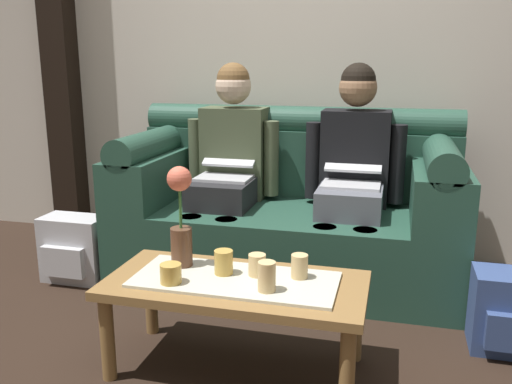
# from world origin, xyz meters

# --- Properties ---
(ground_plane) EXTENTS (14.00, 14.00, 0.00)m
(ground_plane) POSITION_xyz_m (0.00, 0.00, 0.00)
(ground_plane) COLOR black
(back_wall_patterned) EXTENTS (6.00, 0.12, 2.90)m
(back_wall_patterned) POSITION_xyz_m (0.00, 1.70, 1.45)
(back_wall_patterned) COLOR beige
(back_wall_patterned) RESTS_ON ground_plane
(timber_pillar) EXTENTS (0.20, 0.20, 2.90)m
(timber_pillar) POSITION_xyz_m (-1.70, 1.58, 1.45)
(timber_pillar) COLOR black
(timber_pillar) RESTS_ON ground_plane
(couch) EXTENTS (1.91, 0.88, 0.96)m
(couch) POSITION_xyz_m (-0.00, 1.17, 0.38)
(couch) COLOR #234738
(couch) RESTS_ON ground_plane
(person_left) EXTENTS (0.56, 0.67, 1.22)m
(person_left) POSITION_xyz_m (-0.36, 1.17, 0.66)
(person_left) COLOR #232326
(person_left) RESTS_ON ground_plane
(person_right) EXTENTS (0.56, 0.67, 1.22)m
(person_right) POSITION_xyz_m (0.36, 1.17, 0.66)
(person_right) COLOR #595B66
(person_right) RESTS_ON ground_plane
(coffee_table) EXTENTS (1.03, 0.49, 0.40)m
(coffee_table) POSITION_xyz_m (0.00, 0.09, 0.34)
(coffee_table) COLOR olive
(coffee_table) RESTS_ON ground_plane
(flower_vase) EXTENTS (0.10, 0.10, 0.42)m
(flower_vase) POSITION_xyz_m (-0.26, 0.16, 0.61)
(flower_vase) COLOR brown
(flower_vase) RESTS_ON coffee_table
(cup_near_left) EXTENTS (0.07, 0.07, 0.11)m
(cup_near_left) POSITION_xyz_m (0.15, -0.00, 0.45)
(cup_near_left) COLOR #DBB77A
(cup_near_left) RESTS_ON coffee_table
(cup_near_right) EXTENTS (0.08, 0.08, 0.10)m
(cup_near_right) POSITION_xyz_m (-0.06, 0.12, 0.44)
(cup_near_right) COLOR gold
(cup_near_right) RESTS_ON coffee_table
(cup_far_center) EXTENTS (0.07, 0.07, 0.10)m
(cup_far_center) POSITION_xyz_m (0.24, 0.16, 0.44)
(cup_far_center) COLOR #DBB77A
(cup_far_center) RESTS_ON coffee_table
(cup_far_left) EXTENTS (0.08, 0.08, 0.08)m
(cup_far_left) POSITION_xyz_m (-0.23, -0.02, 0.43)
(cup_far_left) COLOR gold
(cup_far_left) RESTS_ON coffee_table
(cup_far_right) EXTENTS (0.07, 0.07, 0.09)m
(cup_far_right) POSITION_xyz_m (0.08, 0.14, 0.44)
(cup_far_right) COLOR #DBB77A
(cup_far_right) RESTS_ON coffee_table
(backpack_right) EXTENTS (0.30, 0.27, 0.35)m
(backpack_right) POSITION_xyz_m (1.09, 0.53, 0.17)
(backpack_right) COLOR #33477A
(backpack_right) RESTS_ON ground_plane
(backpack_left) EXTENTS (0.36, 0.25, 0.37)m
(backpack_left) POSITION_xyz_m (-1.16, 0.74, 0.18)
(backpack_left) COLOR #B7B7BC
(backpack_left) RESTS_ON ground_plane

